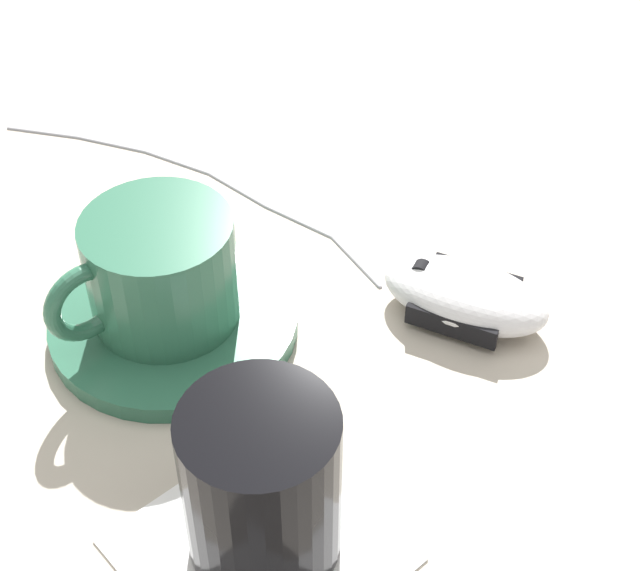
{
  "coord_description": "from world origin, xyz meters",
  "views": [
    {
      "loc": [
        -0.37,
        0.14,
        0.43
      ],
      "look_at": [
        0.01,
        -0.06,
        0.03
      ],
      "focal_mm": 55.0,
      "sensor_mm": 36.0,
      "label": 1
    }
  ],
  "objects_px": {
    "computer_mouse": "(465,295)",
    "drinking_glass": "(262,486)",
    "saucer": "(174,321)",
    "coffee_cup": "(158,271)"
  },
  "relations": [
    {
      "from": "drinking_glass",
      "to": "computer_mouse",
      "type": "bearing_deg",
      "value": -63.41
    },
    {
      "from": "drinking_glass",
      "to": "coffee_cup",
      "type": "bearing_deg",
      "value": -4.61
    },
    {
      "from": "computer_mouse",
      "to": "drinking_glass",
      "type": "xyz_separation_m",
      "value": [
        -0.09,
        0.18,
        0.03
      ]
    },
    {
      "from": "coffee_cup",
      "to": "drinking_glass",
      "type": "bearing_deg",
      "value": 175.39
    },
    {
      "from": "drinking_glass",
      "to": "saucer",
      "type": "bearing_deg",
      "value": -6.2
    },
    {
      "from": "saucer",
      "to": "computer_mouse",
      "type": "relative_size",
      "value": 1.3
    },
    {
      "from": "computer_mouse",
      "to": "drinking_glass",
      "type": "distance_m",
      "value": 0.21
    },
    {
      "from": "coffee_cup",
      "to": "drinking_glass",
      "type": "distance_m",
      "value": 0.17
    },
    {
      "from": "saucer",
      "to": "coffee_cup",
      "type": "bearing_deg",
      "value": 55.31
    },
    {
      "from": "saucer",
      "to": "computer_mouse",
      "type": "distance_m",
      "value": 0.18
    }
  ]
}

